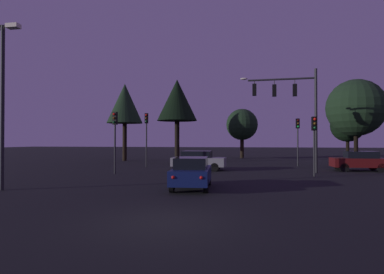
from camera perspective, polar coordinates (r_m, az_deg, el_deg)
The scene contains 15 objects.
ground_plane at distance 33.54m, azimuth 5.84°, elevation -4.65°, with size 168.00×168.00×0.00m, color black.
traffic_signal_mast_arm at distance 24.82m, azimuth 17.51°, elevation 6.04°, with size 5.55×0.53×7.58m.
traffic_light_corner_left at distance 22.25m, azimuth 20.98°, elevation 0.53°, with size 0.33×0.37×3.90m.
traffic_light_corner_right at distance 23.06m, azimuth -13.60°, elevation 1.24°, with size 0.33×0.37×4.36m.
traffic_light_median at distance 30.76m, azimuth 18.36°, elevation 0.78°, with size 0.34×0.37×4.36m.
traffic_light_far_side at distance 28.62m, azimuth -8.13°, elevation 1.40°, with size 0.34×0.37×4.77m.
car_nearside_lane at distance 15.59m, azimuth -0.04°, elevation -6.30°, with size 2.00×4.14×1.52m.
car_crossing_left at distance 25.37m, azimuth 1.13°, elevation -4.13°, with size 4.31×2.02×1.52m.
car_crossing_right at distance 27.71m, azimuth 27.70°, elevation -3.76°, with size 4.01×1.90×1.52m.
parking_lot_lamp_post at distance 17.67m, azimuth -30.72°, elevation 8.04°, with size 1.70×0.36×7.81m.
tree_behind_sign at distance 43.48m, azimuth 8.91°, elevation 2.19°, with size 4.20×4.20×6.63m.
tree_left_far at distance 32.90m, azimuth 27.18°, elevation 4.65°, with size 5.19×5.19×7.95m.
tree_center_horizon at distance 34.69m, azimuth -2.68°, elevation 6.50°, with size 4.31×4.31×8.96m.
tree_right_cluster at distance 48.35m, azimuth 26.00°, elevation 1.84°, with size 4.45×4.45×6.64m.
tree_lot_edge at distance 38.27m, azimuth -11.90°, elevation 5.80°, with size 4.15×4.15×9.00m.
Camera 1 is at (2.38, -8.88, 2.32)m, focal length 29.89 mm.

